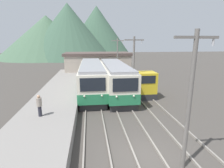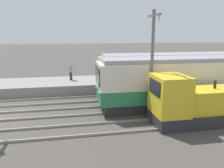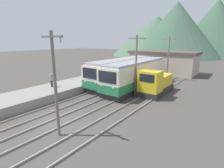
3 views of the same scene
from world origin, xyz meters
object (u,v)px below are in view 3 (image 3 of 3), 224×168
at_px(person_on_platform, 51,80).
at_px(catenary_mast_near, 55,82).
at_px(commuter_train_center, 137,76).
at_px(shunting_locomotive, 156,84).
at_px(catenary_mast_mid, 136,64).
at_px(commuter_train_left, 122,73).
at_px(catenary_mast_far, 168,57).

bearing_deg(person_on_platform, catenary_mast_near, -33.20).
height_order(commuter_train_center, catenary_mast_near, catenary_mast_near).
relative_size(catenary_mast_near, person_on_platform, 4.14).
relative_size(commuter_train_center, person_on_platform, 7.89).
relative_size(shunting_locomotive, catenary_mast_mid, 0.87).
bearing_deg(commuter_train_left, catenary_mast_far, 56.72).
bearing_deg(commuter_train_left, catenary_mast_mid, -42.43).
xyz_separation_m(catenary_mast_near, catenary_mast_far, (0.00, 21.00, 0.00)).
xyz_separation_m(catenary_mast_mid, catenary_mast_far, (0.00, 10.50, 0.00)).
height_order(catenary_mast_mid, catenary_mast_far, same).
bearing_deg(catenary_mast_far, catenary_mast_near, -90.00).
bearing_deg(catenary_mast_near, person_on_platform, 146.80).
height_order(catenary_mast_near, person_on_platform, catenary_mast_near).
bearing_deg(commuter_train_left, catenary_mast_near, -73.39).
bearing_deg(catenary_mast_far, commuter_train_center, -101.53).
distance_m(catenary_mast_mid, catenary_mast_far, 10.50).
xyz_separation_m(commuter_train_left, catenary_mast_far, (4.31, 6.56, 1.99)).
relative_size(commuter_train_left, commuter_train_center, 1.05).
bearing_deg(catenary_mast_near, shunting_locomotive, 83.32).
bearing_deg(commuter_train_center, catenary_mast_near, -83.68).
height_order(catenary_mast_near, catenary_mast_far, same).
xyz_separation_m(shunting_locomotive, catenary_mast_near, (-1.49, -12.74, 2.49)).
bearing_deg(commuter_train_center, shunting_locomotive, -16.15).
bearing_deg(commuter_train_center, commuter_train_left, 163.57).
relative_size(commuter_train_left, catenary_mast_mid, 2.00).
height_order(shunting_locomotive, person_on_platform, shunting_locomotive).
bearing_deg(shunting_locomotive, catenary_mast_mid, -123.63).
bearing_deg(person_on_platform, commuter_train_center, 50.64).
xyz_separation_m(commuter_train_left, catenary_mast_near, (4.31, -14.44, 1.99)).
relative_size(commuter_train_center, catenary_mast_mid, 1.90).
bearing_deg(shunting_locomotive, commuter_train_center, 163.85).
distance_m(catenary_mast_near, catenary_mast_mid, 10.50).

